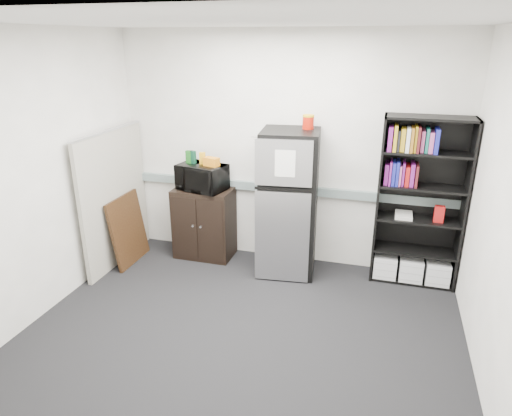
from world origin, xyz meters
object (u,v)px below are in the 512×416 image
Objects in this scene: bookshelf at (420,204)px; cubicle_partition at (115,198)px; microwave at (202,177)px; refrigerator at (289,203)px; cabinet at (204,223)px.

cubicle_partition is (-3.43, -0.49, -0.10)m from bookshelf.
cubicle_partition is 2.92× the size of microwave.
refrigerator is (-1.40, -0.14, -0.08)m from bookshelf.
bookshelf is 1.41m from refrigerator.
microwave is 1.10m from refrigerator.
microwave reaches higher than cabinet.
cubicle_partition is 2.06m from refrigerator.
refrigerator is at bearing 9.84° from microwave.
cabinet is (0.95, 0.42, -0.37)m from cubicle_partition.
cabinet is 1.15m from refrigerator.
cubicle_partition is at bearing -176.95° from refrigerator.
bookshelf is 2.11× the size of cabinet.
cabinet is at bearing 103.25° from microwave.
cubicle_partition is at bearing -156.11° from cabinet.
refrigerator is at bearing -174.11° from bookshelf.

